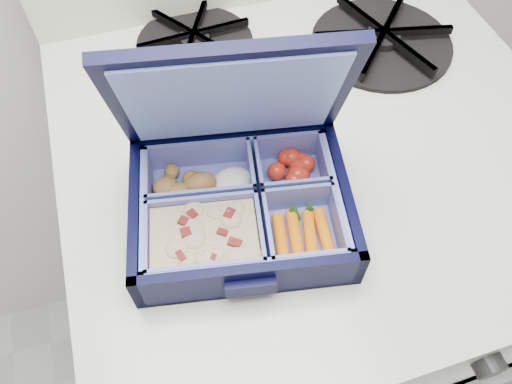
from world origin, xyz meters
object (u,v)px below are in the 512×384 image
object	(u,v)px
burner_grate	(383,36)
fork	(247,123)
stove	(291,280)
bento_box	(241,208)

from	to	relation	value
burner_grate	fork	bearing A→B (deg)	-158.52
stove	fork	size ratio (longest dim) A/B	4.61
stove	fork	xyz separation A→B (m)	(-0.07, 0.02, 0.44)
burner_grate	fork	size ratio (longest dim) A/B	0.96
bento_box	fork	distance (m)	0.13
fork	stove	bearing A→B (deg)	4.20
bento_box	fork	xyz separation A→B (m)	(0.04, 0.12, -0.02)
bento_box	burner_grate	xyz separation A→B (m)	(0.25, 0.20, -0.01)
bento_box	burner_grate	distance (m)	0.32
bento_box	burner_grate	size ratio (longest dim) A/B	1.13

